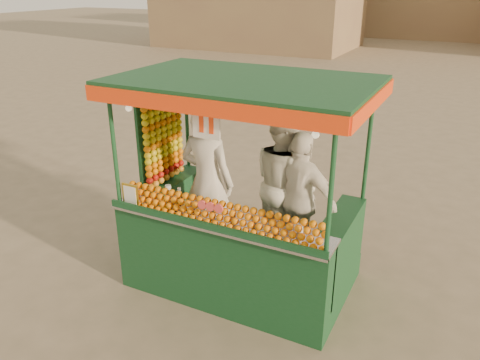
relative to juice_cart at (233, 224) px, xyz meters
The scene contains 5 objects.
ground 0.81m from the juice_cart, 57.13° to the left, with size 90.00×90.00×0.00m, color #6D614D.
juice_cart is the anchor object (origin of this frame).
vendor_left 0.57m from the juice_cart, 163.42° to the left, with size 0.67×0.45×1.82m.
vendor_middle 0.78m from the juice_cart, 57.01° to the left, with size 1.06×1.07×1.74m.
vendor_right 0.81m from the juice_cart, 34.29° to the left, with size 0.98×0.57×1.56m.
Camera 1 is at (2.13, -4.36, 3.36)m, focal length 35.69 mm.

